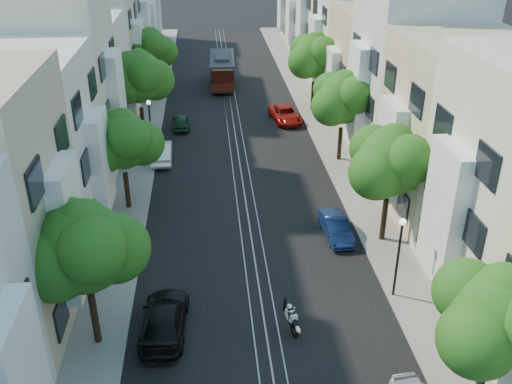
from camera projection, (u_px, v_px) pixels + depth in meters
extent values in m
plane|color=black|center=(234.00, 125.00, 47.98)|extent=(200.00, 200.00, 0.00)
cube|color=gray|center=(319.00, 122.00, 48.52)|extent=(2.50, 80.00, 0.12)
cube|color=gray|center=(147.00, 127.00, 47.38)|extent=(2.50, 80.00, 0.12)
cube|color=gray|center=(227.00, 125.00, 47.93)|extent=(0.06, 80.00, 0.02)
cube|color=gray|center=(234.00, 125.00, 47.97)|extent=(0.06, 80.00, 0.02)
cube|color=gray|center=(240.00, 125.00, 48.02)|extent=(0.06, 80.00, 0.02)
cube|color=tan|center=(234.00, 125.00, 47.98)|extent=(0.08, 80.00, 0.01)
cube|color=white|center=(446.00, 210.00, 25.25)|extent=(0.90, 3.04, 6.05)
cube|color=beige|center=(458.00, 134.00, 32.46)|extent=(7.00, 8.00, 10.00)
cube|color=white|center=(391.00, 149.00, 32.53)|extent=(0.90, 3.04, 5.50)
cube|color=silver|center=(413.00, 78.00, 39.10)|extent=(7.00, 8.00, 12.00)
cube|color=white|center=(358.00, 93.00, 39.24)|extent=(0.90, 3.04, 6.60)
cube|color=#C6B28C|center=(378.00, 69.00, 46.87)|extent=(7.00, 8.00, 9.00)
cube|color=white|center=(332.00, 78.00, 46.90)|extent=(0.90, 3.04, 4.95)
cube|color=white|center=(355.00, 39.00, 53.62)|extent=(7.00, 8.00, 10.50)
cube|color=white|center=(315.00, 48.00, 53.70)|extent=(0.90, 3.04, 5.78)
cube|color=beige|center=(337.00, 18.00, 60.48)|extent=(7.00, 8.00, 11.50)
cube|color=white|center=(302.00, 27.00, 60.60)|extent=(0.90, 3.04, 6.32)
cube|color=silver|center=(322.00, 14.00, 68.03)|extent=(7.00, 8.00, 9.50)
cube|color=white|center=(291.00, 21.00, 68.07)|extent=(0.90, 3.04, 5.23)
cube|color=beige|center=(311.00, 1.00, 75.00)|extent=(7.00, 8.00, 10.00)
cube|color=white|center=(282.00, 8.00, 75.07)|extent=(0.90, 3.04, 5.50)
cube|color=white|center=(18.00, 382.00, 17.19)|extent=(0.90, 3.04, 5.12)
cube|color=white|center=(69.00, 229.00, 23.99)|extent=(0.90, 3.04, 5.93)
cube|color=white|center=(26.00, 150.00, 30.61)|extent=(7.00, 8.00, 9.80)
cube|color=white|center=(99.00, 161.00, 31.27)|extent=(0.90, 3.04, 5.39)
cube|color=beige|center=(56.00, 89.00, 37.26)|extent=(7.00, 8.00, 11.76)
cube|color=white|center=(116.00, 101.00, 37.99)|extent=(0.90, 3.04, 6.47)
cube|color=silver|center=(81.00, 77.00, 45.02)|extent=(7.00, 8.00, 8.82)
cube|color=white|center=(131.00, 84.00, 45.64)|extent=(0.90, 3.04, 4.85)
cube|color=beige|center=(96.00, 45.00, 51.77)|extent=(7.00, 8.00, 10.29)
cube|color=white|center=(139.00, 53.00, 52.45)|extent=(0.90, 3.04, 5.66)
cube|color=silver|center=(108.00, 23.00, 58.64)|extent=(7.00, 8.00, 11.27)
cube|color=white|center=(146.00, 31.00, 59.35)|extent=(0.90, 3.04, 6.20)
cube|color=#C6B28C|center=(119.00, 18.00, 66.17)|extent=(7.00, 8.00, 9.31)
cube|color=white|center=(152.00, 24.00, 66.81)|extent=(0.90, 3.04, 5.12)
cube|color=white|center=(126.00, 5.00, 73.15)|extent=(7.00, 8.00, 9.80)
cube|color=white|center=(157.00, 11.00, 73.81)|extent=(0.90, 3.04, 5.39)
sphere|color=#1C5515|center=(497.00, 316.00, 19.03)|extent=(3.38, 3.38, 3.38)
sphere|color=#1C5515|center=(477.00, 339.00, 18.47)|extent=(2.64, 2.64, 2.64)
sphere|color=#1C5515|center=(504.00, 293.00, 18.72)|extent=(2.03, 2.03, 2.03)
cylinder|color=black|center=(384.00, 219.00, 31.10)|extent=(0.30, 0.30, 2.45)
sphere|color=#1C5515|center=(391.00, 161.00, 29.51)|extent=(3.64, 3.64, 3.64)
sphere|color=#1C5515|center=(407.00, 164.00, 30.23)|extent=(2.91, 2.91, 2.91)
sphere|color=#1C5515|center=(376.00, 173.00, 28.96)|extent=(2.84, 2.84, 2.84)
sphere|color=#1C5515|center=(394.00, 144.00, 29.20)|extent=(2.18, 2.18, 2.18)
cylinder|color=black|center=(340.00, 144.00, 40.86)|extent=(0.30, 0.30, 2.38)
sphere|color=#1C5515|center=(343.00, 98.00, 39.32)|extent=(3.54, 3.54, 3.54)
sphere|color=#1C5515|center=(356.00, 101.00, 40.04)|extent=(2.83, 2.83, 2.83)
sphere|color=#1C5515|center=(331.00, 106.00, 38.76)|extent=(2.76, 2.76, 2.76)
sphere|color=#1C5515|center=(345.00, 85.00, 39.01)|extent=(2.12, 2.12, 2.12)
cylinder|color=black|center=(313.00, 96.00, 50.58)|extent=(0.30, 0.30, 2.52)
sphere|color=#1C5515|center=(315.00, 56.00, 48.95)|extent=(3.74, 3.74, 3.74)
sphere|color=#1C5515|center=(326.00, 59.00, 49.66)|extent=(3.00, 3.00, 3.00)
sphere|color=#1C5515|center=(305.00, 62.00, 48.39)|extent=(2.92, 2.92, 2.92)
sphere|color=#1C5515|center=(316.00, 45.00, 48.63)|extent=(2.25, 2.25, 2.25)
cylinder|color=black|center=(95.00, 318.00, 23.75)|extent=(0.30, 0.30, 2.45)
sphere|color=#1C5515|center=(83.00, 248.00, 22.17)|extent=(3.64, 3.64, 3.64)
sphere|color=#1C5515|center=(115.00, 248.00, 22.88)|extent=(2.91, 2.91, 2.91)
sphere|color=#1C5515|center=(56.00, 266.00, 21.61)|extent=(2.84, 2.84, 2.84)
sphere|color=#1C5515|center=(83.00, 226.00, 21.86)|extent=(2.18, 2.18, 2.18)
cylinder|color=black|center=(127.00, 190.00, 34.43)|extent=(0.30, 0.30, 2.27)
sphere|color=#1C5515|center=(121.00, 140.00, 32.96)|extent=(3.38, 3.38, 3.38)
sphere|color=#1C5515|center=(142.00, 143.00, 33.67)|extent=(2.70, 2.70, 2.70)
sphere|color=#1C5515|center=(104.00, 151.00, 32.40)|extent=(2.64, 2.64, 2.64)
sphere|color=#1C5515|center=(122.00, 125.00, 32.64)|extent=(2.03, 2.03, 2.03)
cylinder|color=black|center=(143.00, 124.00, 44.10)|extent=(0.30, 0.30, 2.62)
sphere|color=#1C5515|center=(138.00, 77.00, 42.40)|extent=(3.90, 3.90, 3.90)
sphere|color=#1C5515|center=(154.00, 80.00, 43.11)|extent=(3.12, 3.12, 3.12)
sphere|color=#1C5515|center=(125.00, 84.00, 41.84)|extent=(3.04, 3.04, 3.04)
sphere|color=#1C5515|center=(139.00, 64.00, 42.09)|extent=(2.34, 2.34, 2.34)
cylinder|color=black|center=(153.00, 85.00, 53.90)|extent=(0.30, 0.30, 2.38)
sphere|color=#1C5515|center=(150.00, 49.00, 52.36)|extent=(3.54, 3.54, 3.54)
sphere|color=#1C5515|center=(163.00, 52.00, 53.08)|extent=(2.83, 2.83, 2.83)
sphere|color=#1C5515|center=(139.00, 54.00, 51.80)|extent=(2.76, 2.76, 2.76)
sphere|color=#1C5515|center=(150.00, 39.00, 52.05)|extent=(2.12, 2.12, 2.12)
cylinder|color=black|center=(398.00, 259.00, 26.24)|extent=(0.12, 0.12, 4.00)
sphere|color=#FFF2CC|center=(403.00, 222.00, 25.33)|extent=(0.32, 0.32, 0.32)
cylinder|color=black|center=(151.00, 129.00, 41.19)|extent=(0.12, 0.12, 4.00)
sphere|color=#FFF2CC|center=(148.00, 102.00, 40.28)|extent=(0.32, 0.32, 0.32)
torus|color=black|center=(294.00, 330.00, 24.66)|extent=(0.30, 0.69, 0.68)
torus|color=black|center=(285.00, 304.00, 25.31)|extent=(0.26, 0.67, 0.66)
ellipsoid|color=white|center=(290.00, 315.00, 24.87)|extent=(0.62, 0.99, 0.79)
ellipsoid|color=white|center=(292.00, 315.00, 24.60)|extent=(0.45, 0.57, 0.45)
cube|color=black|center=(295.00, 324.00, 24.37)|extent=(0.31, 0.51, 0.32)
cube|color=silver|center=(292.00, 315.00, 24.57)|extent=(0.42, 0.56, 0.23)
sphere|color=black|center=(290.00, 309.00, 24.77)|extent=(0.24, 0.24, 0.24)
cube|color=black|center=(223.00, 81.00, 58.02)|extent=(2.45, 7.67, 0.29)
cube|color=#4A130C|center=(222.00, 70.00, 57.50)|extent=(2.44, 4.83, 2.28)
cube|color=beige|center=(222.00, 62.00, 57.11)|extent=(2.49, 4.88, 0.57)
cube|color=#2D2D30|center=(222.00, 58.00, 56.94)|extent=(2.64, 7.68, 0.17)
cube|color=#2D2D30|center=(222.00, 56.00, 56.83)|extent=(1.48, 4.32, 0.33)
imported|color=#0E1E46|center=(336.00, 227.00, 31.80)|extent=(1.47, 3.66, 1.18)
imported|color=maroon|center=(285.00, 114.00, 48.47)|extent=(2.65, 4.73, 1.25)
imported|color=black|center=(164.00, 319.00, 24.71)|extent=(2.15, 4.75, 1.35)
imported|color=white|center=(161.00, 152.00, 41.09)|extent=(1.54, 4.12, 1.35)
imported|color=#16381D|center=(181.00, 122.00, 47.01)|extent=(1.52, 3.40, 1.13)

